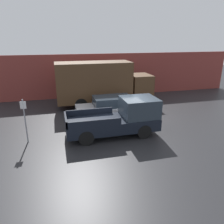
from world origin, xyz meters
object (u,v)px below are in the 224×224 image
Objects in this scene: parking_sign at (25,119)px; car at (111,106)px; delivery_truck at (101,83)px; pickup_truck at (121,118)px.

car is at bearing 27.20° from parking_sign.
parking_sign is at bearing -132.63° from delivery_truck.
parking_sign is at bearing -152.80° from car.
pickup_truck is 2.18× the size of parking_sign.
pickup_truck is 1.09× the size of car.
car is 3.21m from delivery_truck.
pickup_truck is 6.11m from delivery_truck.
pickup_truck is 3.06m from car.
delivery_truck reaches higher than car.
delivery_truck is (-0.10, 3.00, 1.14)m from car.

